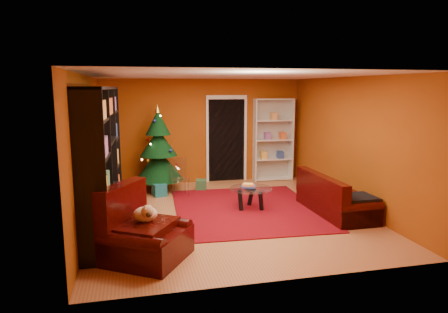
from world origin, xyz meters
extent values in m
cube|color=#A96238|center=(0.00, 0.00, -0.03)|extent=(5.00, 5.50, 0.05)
cube|color=silver|center=(0.00, 0.00, 2.62)|extent=(5.00, 5.50, 0.05)
cube|color=#97430E|center=(0.00, 2.77, 1.30)|extent=(5.00, 0.05, 2.60)
cube|color=#97430E|center=(-2.52, 0.00, 1.30)|extent=(0.05, 5.50, 2.60)
cube|color=#97430E|center=(2.52, 0.00, 1.30)|extent=(0.05, 5.50, 2.60)
cube|color=maroon|center=(0.41, 0.22, 0.01)|extent=(2.93, 3.36, 0.02)
cube|color=#146172|center=(-1.20, 1.61, 0.14)|extent=(0.34, 0.34, 0.28)
cube|color=#255732|center=(-0.21, 1.93, 0.12)|extent=(0.29, 0.29, 0.25)
cube|color=#A9232F|center=(-1.15, 2.51, 0.11)|extent=(0.24, 0.24, 0.23)
camera|label=1|loc=(-1.73, -7.13, 2.38)|focal=32.00mm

